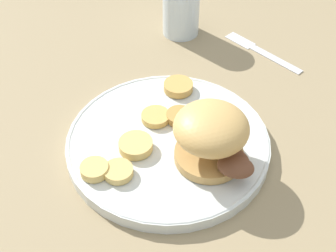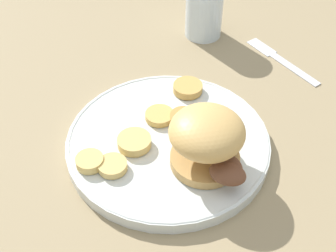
% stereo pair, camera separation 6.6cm
% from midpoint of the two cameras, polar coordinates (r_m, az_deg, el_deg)
% --- Properties ---
extents(ground_plane, '(4.00, 4.00, 0.00)m').
position_cam_midpoint_polar(ground_plane, '(0.69, -2.73, -2.83)').
color(ground_plane, '#937F5B').
extents(dinner_plate, '(0.30, 0.30, 0.02)m').
position_cam_midpoint_polar(dinner_plate, '(0.68, -2.76, -2.18)').
color(dinner_plate, silver).
rests_on(dinner_plate, ground_plane).
extents(sandwich, '(0.13, 0.10, 0.09)m').
position_cam_midpoint_polar(sandwich, '(0.62, 2.68, -1.24)').
color(sandwich, tan).
rests_on(sandwich, dinner_plate).
extents(potato_round_0, '(0.05, 0.05, 0.01)m').
position_cam_midpoint_polar(potato_round_0, '(0.66, -6.81, -2.49)').
color(potato_round_0, '#DBB766').
rests_on(potato_round_0, dinner_plate).
extents(potato_round_1, '(0.04, 0.04, 0.01)m').
position_cam_midpoint_polar(potato_round_1, '(0.70, -4.20, 1.01)').
color(potato_round_1, tan).
rests_on(potato_round_1, dinner_plate).
extents(potato_round_2, '(0.04, 0.04, 0.01)m').
position_cam_midpoint_polar(potato_round_2, '(0.64, -9.05, -5.65)').
color(potato_round_2, '#DBB766').
rests_on(potato_round_2, dinner_plate).
extents(potato_round_3, '(0.04, 0.04, 0.01)m').
position_cam_midpoint_polar(potato_round_3, '(0.64, -11.89, -5.36)').
color(potato_round_3, '#DBB766').
rests_on(potato_round_3, dinner_plate).
extents(potato_round_4, '(0.05, 0.05, 0.01)m').
position_cam_midpoint_polar(potato_round_4, '(0.75, -1.24, 4.72)').
color(potato_round_4, tan).
rests_on(potato_round_4, dinner_plate).
extents(potato_round_5, '(0.04, 0.04, 0.01)m').
position_cam_midpoint_polar(potato_round_5, '(0.70, -1.26, 1.05)').
color(potato_round_5, '#BC8942').
rests_on(potato_round_5, dinner_plate).
extents(fork, '(0.17, 0.05, 0.00)m').
position_cam_midpoint_polar(fork, '(0.88, 9.25, 8.86)').
color(fork, silver).
rests_on(fork, ground_plane).
extents(drinking_glass, '(0.07, 0.07, 0.12)m').
position_cam_midpoint_polar(drinking_glass, '(0.90, -0.55, 14.42)').
color(drinking_glass, silver).
rests_on(drinking_glass, ground_plane).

